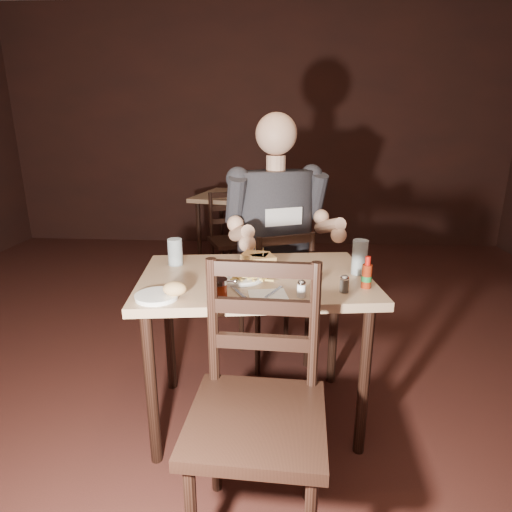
# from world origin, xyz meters

# --- Properties ---
(room_shell) EXTENTS (7.00, 7.00, 7.00)m
(room_shell) POSITION_xyz_m (0.00, 0.00, 1.40)
(room_shell) COLOR black
(room_shell) RESTS_ON ground
(main_table) EXTENTS (1.14, 0.84, 0.77)m
(main_table) POSITION_xyz_m (0.23, 0.07, 0.67)
(main_table) COLOR tan
(main_table) RESTS_ON ground
(bg_table) EXTENTS (0.95, 0.95, 0.77)m
(bg_table) POSITION_xyz_m (-0.10, 2.50, 0.68)
(bg_table) COLOR tan
(bg_table) RESTS_ON ground
(chair_far) EXTENTS (0.54, 0.56, 0.86)m
(chair_far) POSITION_xyz_m (0.30, 0.66, 0.43)
(chair_far) COLOR black
(chair_far) RESTS_ON ground
(chair_near) EXTENTS (0.48, 0.52, 0.99)m
(chair_near) POSITION_xyz_m (0.28, -0.60, 0.50)
(chair_near) COLOR black
(chair_near) RESTS_ON ground
(bg_chair_far) EXTENTS (0.50, 0.53, 0.94)m
(bg_chair_far) POSITION_xyz_m (-0.10, 3.05, 0.47)
(bg_chair_far) COLOR black
(bg_chair_far) RESTS_ON ground
(bg_chair_near) EXTENTS (0.54, 0.56, 0.85)m
(bg_chair_near) POSITION_xyz_m (-0.10, 1.95, 0.43)
(bg_chair_near) COLOR black
(bg_chair_near) RESTS_ON ground
(diner) EXTENTS (0.76, 0.69, 1.07)m
(diner) POSITION_xyz_m (0.33, 0.61, 0.98)
(diner) COLOR #2B2B30
(diner) RESTS_ON chair_far
(dinner_plate) EXTENTS (0.28, 0.28, 0.01)m
(dinner_plate) POSITION_xyz_m (0.15, 0.03, 0.78)
(dinner_plate) COLOR white
(dinner_plate) RESTS_ON main_table
(sandwich_left) EXTENTS (0.14, 0.13, 0.10)m
(sandwich_left) POSITION_xyz_m (0.22, 0.18, 0.84)
(sandwich_left) COLOR tan
(sandwich_left) RESTS_ON dinner_plate
(sandwich_right) EXTENTS (0.13, 0.12, 0.09)m
(sandwich_right) POSITION_xyz_m (0.26, 0.14, 0.83)
(sandwich_right) COLOR tan
(sandwich_right) RESTS_ON dinner_plate
(fries_pile) EXTENTS (0.24, 0.19, 0.04)m
(fries_pile) POSITION_xyz_m (0.22, -0.01, 0.80)
(fries_pile) COLOR tan
(fries_pile) RESTS_ON dinner_plate
(ketchup_dollop) EXTENTS (0.05, 0.05, 0.01)m
(ketchup_dollop) POSITION_xyz_m (0.36, 0.12, 0.79)
(ketchup_dollop) COLOR maroon
(ketchup_dollop) RESTS_ON dinner_plate
(glass_left) EXTENTS (0.08, 0.08, 0.13)m
(glass_left) POSITION_xyz_m (-0.18, 0.20, 0.84)
(glass_left) COLOR silver
(glass_left) RESTS_ON main_table
(glass_right) EXTENTS (0.08, 0.08, 0.16)m
(glass_right) POSITION_xyz_m (0.72, 0.13, 0.85)
(glass_right) COLOR silver
(glass_right) RESTS_ON main_table
(hot_sauce) EXTENTS (0.05, 0.05, 0.14)m
(hot_sauce) POSITION_xyz_m (0.72, -0.05, 0.84)
(hot_sauce) COLOR maroon
(hot_sauce) RESTS_ON main_table
(salt_shaker) EXTENTS (0.04, 0.04, 0.07)m
(salt_shaker) POSITION_xyz_m (0.44, -0.18, 0.80)
(salt_shaker) COLOR white
(salt_shaker) RESTS_ON main_table
(pepper_shaker) EXTENTS (0.04, 0.04, 0.07)m
(pepper_shaker) POSITION_xyz_m (0.62, -0.11, 0.80)
(pepper_shaker) COLOR #38332D
(pepper_shaker) RESTS_ON main_table
(syrup_dispenser) EXTENTS (0.09, 0.09, 0.10)m
(syrup_dispenser) POSITION_xyz_m (0.11, -0.27, 0.82)
(syrup_dispenser) COLOR maroon
(syrup_dispenser) RESTS_ON main_table
(napkin) EXTENTS (0.18, 0.17, 0.00)m
(napkin) POSITION_xyz_m (0.30, -0.18, 0.77)
(napkin) COLOR white
(napkin) RESTS_ON main_table
(knife) EXTENTS (0.12, 0.21, 0.01)m
(knife) POSITION_xyz_m (0.18, -0.16, 0.78)
(knife) COLOR silver
(knife) RESTS_ON napkin
(fork) EXTENTS (0.07, 0.14, 0.00)m
(fork) POSITION_xyz_m (0.32, -0.15, 0.78)
(fork) COLOR silver
(fork) RESTS_ON napkin
(side_plate) EXTENTS (0.19, 0.19, 0.01)m
(side_plate) POSITION_xyz_m (-0.15, -0.23, 0.78)
(side_plate) COLOR white
(side_plate) RESTS_ON main_table
(bread_roll) EXTENTS (0.11, 0.09, 0.06)m
(bread_roll) POSITION_xyz_m (-0.07, -0.23, 0.81)
(bread_roll) COLOR tan
(bread_roll) RESTS_ON side_plate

